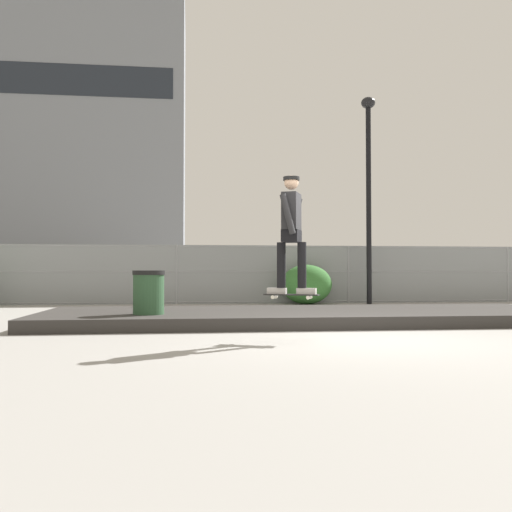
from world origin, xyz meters
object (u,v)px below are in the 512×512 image
parked_car_mid (325,276)px  skateboard (292,295)px  trash_bin (149,299)px  skater (291,227)px  parked_car_far (497,276)px  parked_car_near (145,276)px  shrub_center (307,284)px  street_lamp (369,174)px

parked_car_mid → skateboard: bearing=-105.9°
skateboard → trash_bin: trash_bin is taller
skater → parked_car_mid: size_ratio=0.38×
skateboard → parked_car_far: parked_car_far is taller
skateboard → parked_car_near: parked_car_near is taller
skater → parked_car_far: (10.51, 12.56, -0.83)m
skater → parked_car_near: (-3.09, 12.94, -0.83)m
shrub_center → skateboard: bearing=-103.3°
skateboard → parked_car_far: (10.51, 12.56, 0.17)m
street_lamp → shrub_center: 3.99m
skater → trash_bin: bearing=133.4°
parked_car_near → parked_car_far: (13.60, -0.38, 0.00)m
street_lamp → parked_car_near: 8.87m
parked_car_near → trash_bin: size_ratio=4.37×
shrub_center → parked_car_near: bearing=143.6°
skateboard → skater: 1.00m
parked_car_mid → shrub_center: parked_car_mid is taller
skater → parked_car_far: skater is taller
street_lamp → parked_car_near: (-7.20, 4.03, -3.24)m
parked_car_mid → trash_bin: size_ratio=4.38×
skateboard → parked_car_near: (-3.09, 12.94, 0.17)m
parked_car_near → shrub_center: (5.24, -3.86, -0.22)m
skater → shrub_center: bearing=76.7°
shrub_center → skater: bearing=-103.3°
skater → street_lamp: (4.11, 8.90, 2.41)m
parked_car_mid → shrub_center: (-1.50, -3.73, -0.22)m
skater → parked_car_mid: bearing=74.1°
skateboard → trash_bin: 3.23m
parked_car_far → parked_car_mid: bearing=178.0°
shrub_center → street_lamp: bearing=-5.0°
skateboard → street_lamp: street_lamp is taller
shrub_center → trash_bin: 8.03m
skater → trash_bin: size_ratio=1.69×
parked_car_mid → parked_car_far: bearing=-2.0°
parked_car_far → skater: bearing=-129.9°
parked_car_far → trash_bin: bearing=-141.2°
trash_bin → skater: bearing=-46.6°
skater → trash_bin: skater is taller
skater → parked_car_mid: 13.34m
parked_car_mid → shrub_center: bearing=-111.9°
parked_car_far → parked_car_near: bearing=178.4°
parked_car_far → skateboard: bearing=-129.9°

